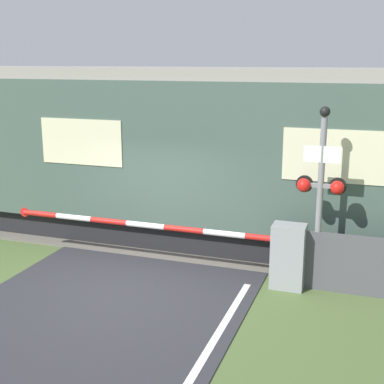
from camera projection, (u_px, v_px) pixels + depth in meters
The scene contains 5 objects.
ground_plane at pixel (124, 292), 9.70m from camera, with size 80.00×80.00×0.00m, color #4C6033.
track_bed at pixel (185, 236), 12.69m from camera, with size 36.00×3.20×0.13m.
train at pixel (112, 149), 12.81m from camera, with size 19.28×2.75×3.92m.
crossing_barrier at pixel (261, 250), 9.90m from camera, with size 6.08×0.44×1.20m.
signal_post at pixel (320, 188), 9.37m from camera, with size 0.88×0.26×3.32m.
Camera 1 is at (4.11, -8.07, 4.09)m, focal length 50.00 mm.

